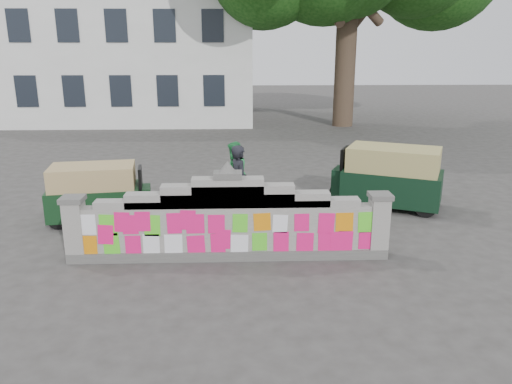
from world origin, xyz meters
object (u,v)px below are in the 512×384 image
Objects in this scene: cyclist_bike at (240,207)px; rickshaw_left at (97,192)px; rickshaw_right at (389,176)px; cyclist_rider at (239,192)px; pedestrian at (234,174)px.

rickshaw_left is at bearing 58.11° from cyclist_bike.
rickshaw_right reaches higher than rickshaw_left.
cyclist_rider reaches higher than rickshaw_right.
cyclist_rider reaches higher than pedestrian.
rickshaw_left is (-3.48, 0.64, 0.21)m from cyclist_bike.
cyclist_bike is at bearing 45.22° from rickshaw_right.
cyclist_rider is 1.79m from pedestrian.
cyclist_bike is at bearing 68.52° from cyclist_rider.
cyclist_rider is at bearing -18.95° from rickshaw_left.
pedestrian reaches higher than rickshaw_right.
pedestrian is 0.58× the size of rickshaw_right.
rickshaw_left is 0.86× the size of rickshaw_right.
rickshaw_right is at bearing -91.00° from cyclist_rider.
cyclist_bike is 4.27m from rickshaw_right.
pedestrian is (-0.13, 1.78, -0.00)m from cyclist_rider.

